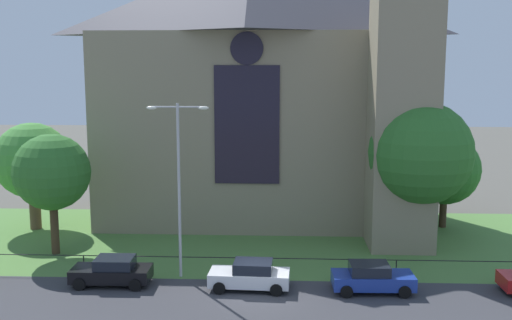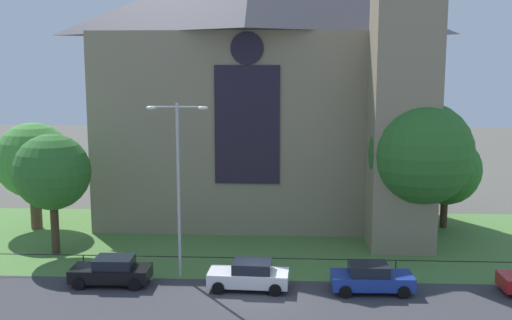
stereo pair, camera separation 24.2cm
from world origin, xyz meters
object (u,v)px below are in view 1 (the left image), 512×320
at_px(church_building, 261,85).
at_px(tree_left_far, 32,161).
at_px(tree_right_near, 420,154).
at_px(tree_left_near, 52,172).
at_px(parked_car_blue, 372,278).
at_px(parked_car_black, 112,271).
at_px(parked_car_white, 250,275).
at_px(streetlamp_near, 179,170).
at_px(tree_right_far, 445,170).

bearing_deg(church_building, tree_left_far, -165.31).
height_order(tree_right_near, tree_left_near, tree_right_near).
height_order(tree_right_near, parked_car_blue, tree_right_near).
xyz_separation_m(tree_left_near, parked_car_black, (5.12, -5.27, -4.42)).
distance_m(parked_car_black, parked_car_blue, 13.78).
distance_m(church_building, parked_car_black, 19.46).
relative_size(parked_car_white, parked_car_blue, 1.01).
bearing_deg(tree_right_near, parked_car_blue, -117.57).
bearing_deg(parked_car_black, tree_right_near, -158.72).
height_order(streetlamp_near, parked_car_white, streetlamp_near).
xyz_separation_m(tree_right_far, tree_left_far, (-29.55, -1.80, 0.70)).
bearing_deg(parked_car_blue, tree_left_near, 161.70).
distance_m(tree_right_near, parked_car_black, 19.88).
relative_size(church_building, tree_right_far, 3.83).
xyz_separation_m(tree_left_near, tree_left_far, (-3.65, 5.74, -0.20)).
relative_size(church_building, tree_left_far, 3.38).
relative_size(streetlamp_near, parked_car_blue, 2.27).
xyz_separation_m(tree_left_far, streetlamp_near, (12.21, -9.58, 1.05)).
xyz_separation_m(tree_left_near, streetlamp_near, (8.56, -3.84, 0.85)).
relative_size(church_building, parked_car_black, 6.15).
bearing_deg(tree_left_far, streetlamp_near, -38.14).
bearing_deg(parked_car_blue, parked_car_black, 176.81).
distance_m(tree_right_far, parked_car_white, 19.03).
bearing_deg(parked_car_white, parked_car_black, 0.48).
xyz_separation_m(tree_left_near, tree_right_far, (25.90, 7.54, -0.90)).
height_order(tree_left_far, streetlamp_near, streetlamp_near).
distance_m(church_building, parked_car_blue, 19.36).
height_order(tree_right_far, parked_car_blue, tree_right_far).
bearing_deg(tree_left_near, tree_right_near, 4.84).
distance_m(tree_left_near, tree_left_far, 6.80).
bearing_deg(tree_left_near, streetlamp_near, -24.17).
bearing_deg(tree_right_far, church_building, 169.63).
relative_size(church_building, parked_car_blue, 6.11).
distance_m(tree_right_near, parked_car_blue, 10.11).
height_order(parked_car_white, parked_car_blue, same).
bearing_deg(church_building, tree_left_near, -141.47).
height_order(tree_right_near, streetlamp_near, streetlamp_near).
bearing_deg(parked_car_black, parked_car_white, 177.04).
distance_m(tree_left_far, parked_car_black, 14.69).
bearing_deg(parked_car_white, tree_left_near, -21.24).
distance_m(church_building, tree_left_near, 16.82).
bearing_deg(tree_left_near, parked_car_white, -23.85).
distance_m(streetlamp_near, parked_car_white, 6.82).
distance_m(parked_car_white, parked_car_blue, 6.35).
bearing_deg(church_building, tree_right_far, -10.37).
bearing_deg(tree_left_near, parked_car_blue, -16.58).
xyz_separation_m(tree_right_far, parked_car_blue, (-7.01, -13.16, -3.51)).
bearing_deg(tree_right_near, tree_left_near, -175.16).
bearing_deg(parked_car_white, tree_left_far, -32.28).
bearing_deg(tree_right_far, streetlamp_near, -146.73).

